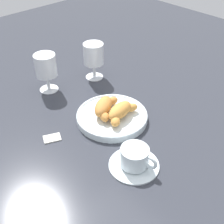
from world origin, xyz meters
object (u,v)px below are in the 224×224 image
(croissant_large, at_px, (105,106))
(juice_glass_left, at_px, (94,56))
(pastry_plate, at_px, (112,116))
(coffee_cup_near, at_px, (135,159))
(croissant_small, at_px, (121,111))
(juice_glass_right, at_px, (46,67))
(sugar_packet, at_px, (52,138))

(croissant_large, xyz_separation_m, juice_glass_left, (-0.14, -0.22, 0.05))
(pastry_plate, relative_size, coffee_cup_near, 1.67)
(croissant_large, xyz_separation_m, croissant_small, (-0.02, 0.05, 0.00))
(pastry_plate, height_order, croissant_small, croissant_small)
(pastry_plate, height_order, juice_glass_right, juice_glass_right)
(croissant_small, distance_m, coffee_cup_near, 0.19)
(croissant_large, bearing_deg, coffee_cup_near, 67.68)
(pastry_plate, height_order, juice_glass_left, juice_glass_left)
(pastry_plate, relative_size, juice_glass_left, 1.62)
(coffee_cup_near, height_order, juice_glass_left, juice_glass_left)
(croissant_large, distance_m, croissant_small, 0.06)
(pastry_plate, xyz_separation_m, croissant_small, (-0.01, 0.03, 0.03))
(croissant_small, bearing_deg, croissant_large, -71.64)
(pastry_plate, height_order, sugar_packet, pastry_plate)
(pastry_plate, bearing_deg, juice_glass_left, -118.93)
(juice_glass_left, relative_size, sugar_packet, 2.80)
(croissant_small, distance_m, juice_glass_left, 0.30)
(croissant_large, distance_m, sugar_packet, 0.19)
(juice_glass_right, xyz_separation_m, sugar_packet, (0.15, 0.23, -0.09))
(pastry_plate, bearing_deg, juice_glass_right, -80.82)
(coffee_cup_near, bearing_deg, juice_glass_right, -95.64)
(sugar_packet, bearing_deg, croissant_small, -178.85)
(croissant_large, relative_size, juice_glass_right, 0.87)
(pastry_plate, xyz_separation_m, juice_glass_left, (-0.13, -0.24, 0.08))
(juice_glass_right, bearing_deg, croissant_large, 98.37)
(juice_glass_left, height_order, sugar_packet, juice_glass_left)
(coffee_cup_near, relative_size, juice_glass_left, 0.97)
(pastry_plate, bearing_deg, croissant_large, -71.92)
(coffee_cup_near, bearing_deg, croissant_large, -112.32)
(pastry_plate, distance_m, juice_glass_left, 0.29)
(juice_glass_right, distance_m, sugar_packet, 0.29)
(sugar_packet, bearing_deg, juice_glass_left, -126.42)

